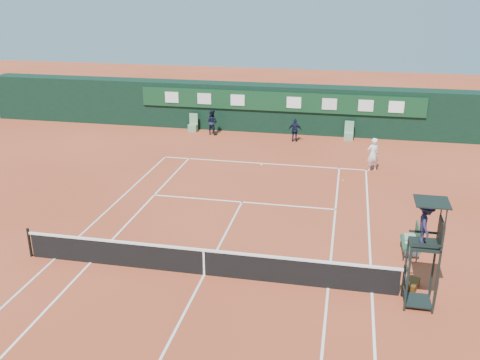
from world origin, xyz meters
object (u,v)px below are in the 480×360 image
umpire_chair (426,232)px  cooler (412,245)px  tennis_net (204,261)px  player_bench (413,239)px  player (373,155)px

umpire_chair → cooler: bearing=87.5°
tennis_net → umpire_chair: 7.07m
tennis_net → player_bench: bearing=22.6°
cooler → player: 8.95m
umpire_chair → player: (-1.03, 12.25, -1.58)m
player_bench → cooler: (-0.00, 0.11, -0.27)m
tennis_net → player_bench: size_ratio=10.75×
player_bench → player: (-1.18, 8.96, 0.29)m
tennis_net → player: size_ratio=7.31×
umpire_chair → player_bench: size_ratio=2.85×
player_bench → tennis_net: bearing=-157.4°
player → tennis_net: bearing=39.1°
umpire_chair → player_bench: 3.78m
player_bench → player: 9.05m
player_bench → cooler: player_bench is taller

